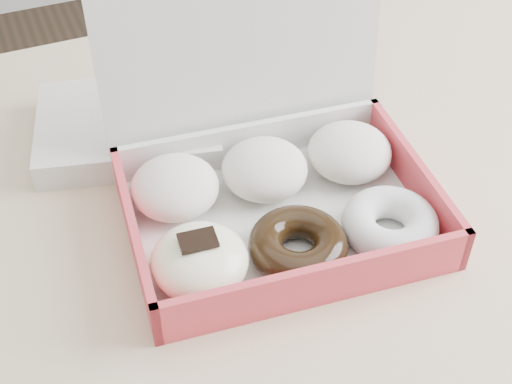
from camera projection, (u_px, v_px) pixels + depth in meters
name	position (u px, v px, depth m)	size (l,w,h in m)	color
table	(267.00, 216.00, 0.93)	(1.20, 0.80, 0.75)	#D4B98B
donut_box	(272.00, 188.00, 0.79)	(0.36, 0.31, 0.25)	silver
newspapers	(128.00, 126.00, 0.91)	(0.23, 0.18, 0.04)	white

